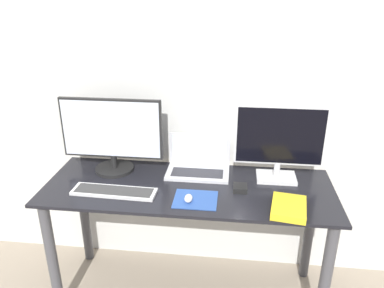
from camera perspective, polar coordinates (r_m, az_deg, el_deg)
name	(u,v)px	position (r m, az deg, el deg)	size (l,w,h in m)	color
wall_back	(196,85)	(2.27, 0.56, 8.97)	(7.00, 0.05, 2.50)	silver
desk	(188,210)	(2.19, -0.54, -9.96)	(1.62, 0.59, 0.76)	black
monitor_left	(112,135)	(2.24, -12.12, 1.39)	(0.60, 0.23, 0.45)	black
monitor_right	(279,141)	(2.14, 13.19, 0.40)	(0.50, 0.16, 0.44)	silver
laptop	(198,163)	(2.25, 0.98, -2.92)	(0.37, 0.22, 0.22)	silver
keyboard	(114,192)	(2.08, -11.79, -7.10)	(0.46, 0.14, 0.02)	silver
mousepad	(196,199)	(1.98, 0.54, -8.45)	(0.23, 0.19, 0.00)	#2D519E
mouse	(188,198)	(1.95, -0.54, -8.28)	(0.04, 0.07, 0.03)	silver
book	(289,208)	(1.95, 14.53, -9.35)	(0.20, 0.25, 0.03)	yellow
power_brick	(240,188)	(2.08, 7.36, -6.68)	(0.08, 0.08, 0.03)	black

